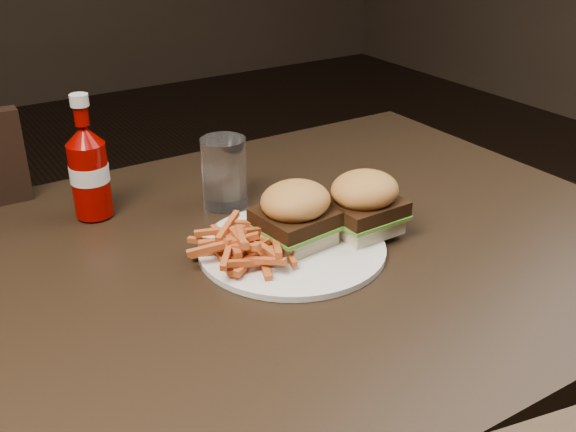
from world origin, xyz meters
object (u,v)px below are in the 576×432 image
dining_table (241,272)px  plate (292,248)px  ketchup_bottle (90,180)px  tumbler (224,173)px

dining_table → plate: (0.07, -0.02, 0.03)m
dining_table → ketchup_bottle: ketchup_bottle is taller
dining_table → tumbler: bearing=68.9°
plate → tumbler: tumbler is taller
plate → tumbler: (-0.01, 0.18, 0.05)m
tumbler → dining_table: bearing=-111.1°
plate → ketchup_bottle: 0.32m
ketchup_bottle → dining_table: bearing=-62.3°
plate → tumbler: 0.19m
dining_table → plate: bearing=-14.4°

